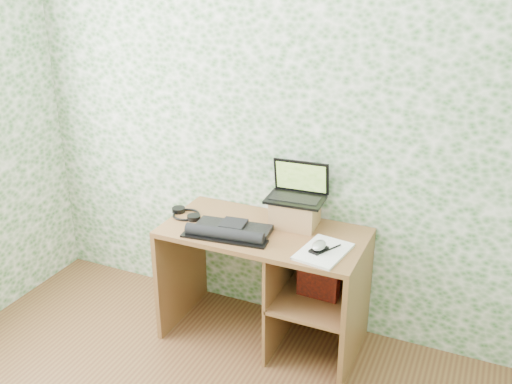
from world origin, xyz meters
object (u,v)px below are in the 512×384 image
at_px(desk, 277,270).
at_px(keyboard, 229,231).
at_px(riser, 295,213).
at_px(notepad, 323,252).
at_px(laptop, 298,190).

relative_size(desk, keyboard, 2.34).
bearing_deg(riser, notepad, -44.86).
distance_m(desk, laptop, 0.51).
bearing_deg(laptop, desk, -115.89).
bearing_deg(laptop, riser, -93.66).
xyz_separation_m(desk, keyboard, (-0.24, -0.16, 0.29)).
height_order(laptop, keyboard, laptop).
bearing_deg(notepad, desk, 164.11).
distance_m(desk, notepad, 0.45).
xyz_separation_m(desk, laptop, (0.06, 0.15, 0.48)).
height_order(laptop, notepad, laptop).
bearing_deg(desk, riser, 61.79).
xyz_separation_m(riser, keyboard, (-0.30, -0.28, -0.06)).
bearing_deg(desk, laptop, 67.78).
height_order(keyboard, notepad, keyboard).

